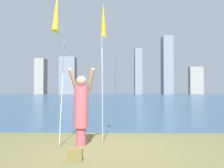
% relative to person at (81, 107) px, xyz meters
% --- Properties ---
extents(ground, '(120.00, 138.00, 0.12)m').
position_rel_person_xyz_m(ground, '(0.70, 50.61, -1.04)').
color(ground, brown).
extents(person, '(0.73, 0.54, 2.00)m').
position_rel_person_xyz_m(person, '(0.00, 0.00, 0.00)').
color(person, '#B24C59').
rests_on(person, ground).
extents(kite_flag_left, '(0.16, 1.14, 3.82)m').
position_rel_person_xyz_m(kite_flag_left, '(-0.54, -0.48, 2.23)').
color(kite_flag_left, '#B2B2B7').
rests_on(kite_flag_left, ground).
extents(kite_flag_right, '(0.16, 0.86, 3.91)m').
position_rel_person_xyz_m(kite_flag_right, '(0.54, 0.61, 2.32)').
color(kite_flag_right, '#B2B2B7').
rests_on(kite_flag_right, ground).
extents(bag, '(0.29, 0.13, 0.26)m').
position_rel_person_xyz_m(bag, '(0.10, -1.49, -0.86)').
color(bag, olive).
rests_on(bag, ground).
extents(skyline_tower_0, '(4.33, 6.73, 16.33)m').
position_rel_person_xyz_m(skyline_tower_0, '(-35.05, 110.72, 7.18)').
color(skyline_tower_0, gray).
rests_on(skyline_tower_0, ground).
extents(skyline_tower_1, '(6.76, 6.33, 16.29)m').
position_rel_person_xyz_m(skyline_tower_1, '(-21.23, 105.17, 7.16)').
color(skyline_tower_1, gray).
rests_on(skyline_tower_1, ground).
extents(skyline_tower_2, '(7.00, 7.08, 17.09)m').
position_rel_person_xyz_m(skyline_tower_2, '(-3.77, 109.40, 7.56)').
color(skyline_tower_2, '#565B66').
rests_on(skyline_tower_2, ground).
extents(skyline_tower_3, '(3.16, 7.42, 19.94)m').
position_rel_person_xyz_m(skyline_tower_3, '(9.89, 106.80, 8.99)').
color(skyline_tower_3, gray).
rests_on(skyline_tower_3, ground).
extents(skyline_tower_4, '(4.32, 7.89, 25.70)m').
position_rel_person_xyz_m(skyline_tower_4, '(22.90, 107.80, 11.87)').
color(skyline_tower_4, gray).
rests_on(skyline_tower_4, ground).
extents(skyline_tower_5, '(5.90, 3.77, 12.22)m').
position_rel_person_xyz_m(skyline_tower_5, '(36.02, 108.78, 5.13)').
color(skyline_tower_5, gray).
rests_on(skyline_tower_5, ground).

